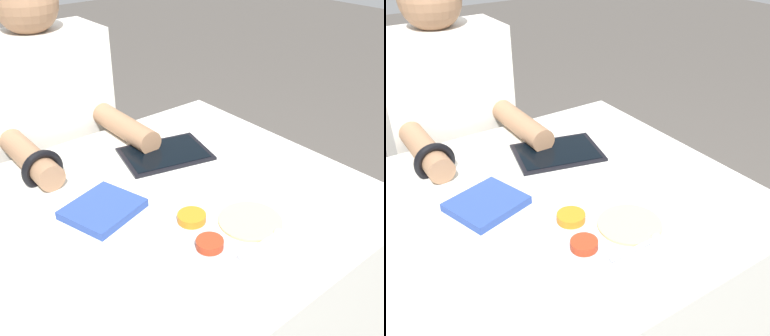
{
  "view_description": "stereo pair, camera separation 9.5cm",
  "coord_description": "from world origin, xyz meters",
  "views": [
    {
      "loc": [
        -0.5,
        -0.73,
        1.34
      ],
      "look_at": [
        0.1,
        -0.01,
        0.78
      ],
      "focal_mm": 42.0,
      "sensor_mm": 36.0,
      "label": 1
    },
    {
      "loc": [
        -0.43,
        -0.79,
        1.34
      ],
      "look_at": [
        0.1,
        -0.01,
        0.78
      ],
      "focal_mm": 42.0,
      "sensor_mm": 36.0,
      "label": 2
    }
  ],
  "objects": [
    {
      "name": "tablet_device",
      "position": [
        0.16,
        0.18,
        0.72
      ],
      "size": [
        0.28,
        0.23,
        0.01
      ],
      "color": "black",
      "rests_on": "dining_table"
    },
    {
      "name": "dining_table",
      "position": [
        0.0,
        0.0,
        0.36
      ],
      "size": [
        1.0,
        0.86,
        0.72
      ],
      "color": "silver",
      "rests_on": "ground_plane"
    },
    {
      "name": "thali_tray",
      "position": [
        0.05,
        -0.19,
        0.72
      ],
      "size": [
        0.31,
        0.31,
        0.03
      ],
      "color": "#B7BABF",
      "rests_on": "dining_table"
    },
    {
      "name": "red_notebook",
      "position": [
        -0.12,
        0.05,
        0.73
      ],
      "size": [
        0.19,
        0.18,
        0.02
      ],
      "color": "silver",
      "rests_on": "dining_table"
    },
    {
      "name": "person_diner",
      "position": [
        -0.02,
        0.57,
        0.56
      ],
      "size": [
        0.4,
        0.48,
        1.19
      ],
      "color": "black",
      "rests_on": "ground_plane"
    }
  ]
}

